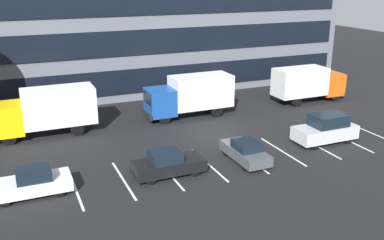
{
  "coord_description": "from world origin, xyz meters",
  "views": [
    {
      "loc": [
        -13.92,
        -27.1,
        11.59
      ],
      "look_at": [
        -1.88,
        0.9,
        1.4
      ],
      "focal_mm": 40.92,
      "sensor_mm": 36.0,
      "label": 1
    }
  ],
  "objects": [
    {
      "name": "ground_plane",
      "position": [
        0.0,
        0.0,
        0.0
      ],
      "size": [
        120.0,
        120.0,
        0.0
      ],
      "primitive_type": "plane",
      "color": "black"
    },
    {
      "name": "lot_markings",
      "position": [
        0.0,
        -3.98,
        0.0
      ],
      "size": [
        22.54,
        5.4,
        0.01
      ],
      "color": "silver",
      "rests_on": "ground_plane"
    },
    {
      "name": "box_truck_yellow",
      "position": [
        -11.65,
        5.81,
        1.99
      ],
      "size": [
        7.63,
        2.53,
        3.54
      ],
      "color": "yellow",
      "rests_on": "ground_plane"
    },
    {
      "name": "box_truck_orange",
      "position": [
        12.02,
        5.56,
        1.87
      ],
      "size": [
        7.16,
        2.37,
        3.32
      ],
      "color": "#D85914",
      "rests_on": "ground_plane"
    },
    {
      "name": "box_truck_blue",
      "position": [
        0.06,
        5.74,
        1.96
      ],
      "size": [
        7.5,
        2.48,
        3.48
      ],
      "color": "#194799",
      "rests_on": "ground_plane"
    },
    {
      "name": "suv_silver",
      "position": [
        6.63,
        -3.7,
        1.01
      ],
      "size": [
        4.62,
        1.96,
        2.09
      ],
      "color": "silver",
      "rests_on": "ground_plane"
    },
    {
      "name": "sedan_white",
      "position": [
        -13.48,
        -3.76,
        0.73
      ],
      "size": [
        4.33,
        1.81,
        1.55
      ],
      "color": "white",
      "rests_on": "ground_plane"
    },
    {
      "name": "sedan_charcoal",
      "position": [
        -0.38,
        -4.38,
        0.69
      ],
      "size": [
        1.7,
        4.06,
        1.45
      ],
      "color": "#474C51",
      "rests_on": "ground_plane"
    },
    {
      "name": "sedan_black",
      "position": [
        -5.73,
        -4.35,
        0.74
      ],
      "size": [
        4.35,
        1.82,
        1.56
      ],
      "color": "black",
      "rests_on": "ground_plane"
    }
  ]
}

